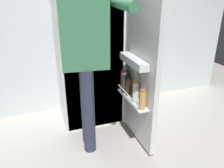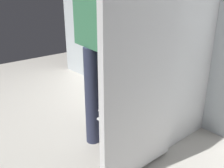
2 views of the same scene
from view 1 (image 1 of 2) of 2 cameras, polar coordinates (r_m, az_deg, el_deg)
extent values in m
plane|color=#B7B2A8|center=(2.56, -2.38, -13.84)|extent=(6.42, 6.42, 0.00)
cube|color=silver|center=(2.94, -8.16, 16.51)|extent=(4.40, 0.10, 2.43)
cube|color=white|center=(2.66, -6.22, 8.85)|extent=(0.70, 0.60, 1.78)
cube|color=white|center=(2.38, -4.54, 7.23)|extent=(0.66, 0.01, 1.74)
cube|color=white|center=(2.41, -4.88, 8.85)|extent=(0.62, 0.09, 0.01)
cube|color=white|center=(2.20, 7.37, 6.00)|extent=(0.05, 0.68, 1.74)
cube|color=white|center=(2.32, 5.08, -3.88)|extent=(0.11, 0.55, 0.01)
cylinder|color=silver|center=(2.28, 4.03, -2.70)|extent=(0.01, 0.53, 0.01)
cube|color=white|center=(2.17, 5.46, 5.78)|extent=(0.10, 0.47, 0.07)
cylinder|color=#333842|center=(2.42, 3.24, 0.18)|extent=(0.06, 0.06, 0.20)
cylinder|color=silver|center=(2.38, 3.30, 2.65)|extent=(0.05, 0.05, 0.02)
cylinder|color=#EDE5CC|center=(2.22, 5.97, -2.12)|extent=(0.06, 0.06, 0.20)
cylinder|color=#B78933|center=(2.18, 6.09, 0.48)|extent=(0.05, 0.05, 0.02)
cylinder|color=brown|center=(2.36, 4.16, -0.66)|extent=(0.05, 0.05, 0.19)
cylinder|color=black|center=(2.32, 4.24, 1.73)|extent=(0.04, 0.04, 0.02)
cylinder|color=tan|center=(2.10, 7.74, -4.18)|extent=(0.06, 0.06, 0.17)
cylinder|color=#996623|center=(2.06, 7.88, -1.78)|extent=(0.05, 0.05, 0.02)
cylinder|color=#DB4C47|center=(2.47, 2.92, 0.82)|extent=(0.06, 0.06, 0.22)
cylinder|color=#B22D28|center=(2.43, 2.98, 3.37)|extent=(0.05, 0.05, 0.02)
cylinder|color=#2D334C|center=(2.33, -6.41, -5.39)|extent=(0.12, 0.12, 0.87)
cylinder|color=#2D334C|center=(2.20, -5.96, -7.22)|extent=(0.12, 0.12, 0.87)
cube|color=#3D7F56|center=(2.01, -7.11, 12.53)|extent=(0.44, 0.27, 0.62)
cylinder|color=#3D7F56|center=(2.22, -7.65, 12.92)|extent=(0.08, 0.08, 0.58)
cylinder|color=#3D7F56|center=(1.82, 2.85, 19.47)|extent=(0.15, 0.59, 0.08)
camera|label=2|loc=(2.15, 51.78, 8.60)|focal=40.53mm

